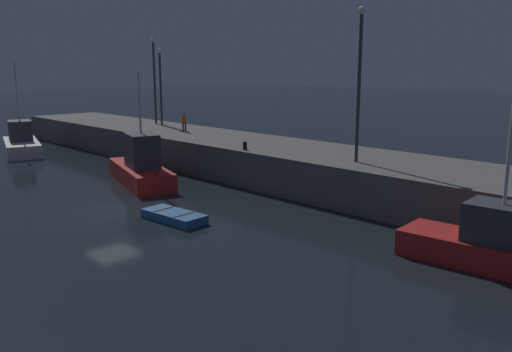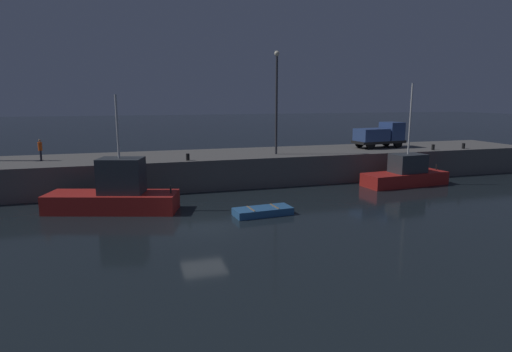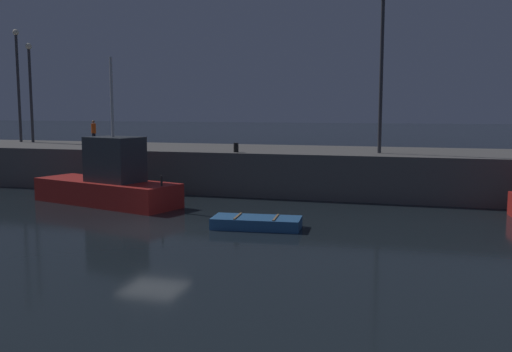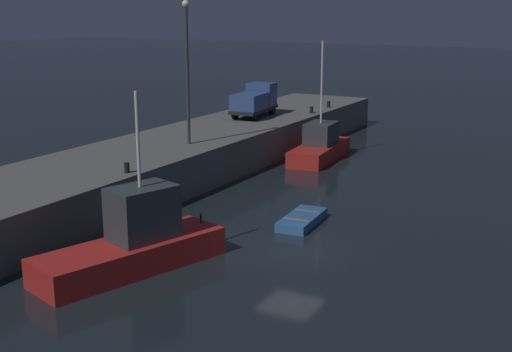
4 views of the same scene
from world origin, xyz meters
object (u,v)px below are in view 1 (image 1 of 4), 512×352
Objects in this scene: fishing_boat_blue at (497,245)px; lamp_post_west at (154,74)px; fishing_boat_white at (21,143)px; bollard_central at (245,146)px; rowboat_white_mid at (174,216)px; lamp_post_east at (160,80)px; fishing_trawler_red at (141,167)px; lamp_post_central at (359,74)px; dockworker at (184,120)px.

lamp_post_west is (-35.75, 7.78, 6.18)m from fishing_boat_blue.
fishing_boat_white is at bearing -176.17° from fishing_boat_blue.
fishing_boat_blue is 18.03m from bollard_central.
rowboat_white_mid is 0.53× the size of lamp_post_east.
fishing_boat_blue is 36.02m from lamp_post_east.
fishing_trawler_red is 1.23× the size of lamp_post_east.
fishing_trawler_red is at bearing -175.49° from fishing_boat_blue.
lamp_post_west is 26.04m from lamp_post_central.
fishing_trawler_red is at bearing -154.54° from lamp_post_central.
rowboat_white_mid is at bearing -5.24° from fishing_boat_white.
dockworker reaches higher than bollard_central.
fishing_boat_white is 24.92m from bollard_central.
bollard_central is at bearing -15.22° from lamp_post_west.
dockworker is (-5.55, 7.71, 2.23)m from fishing_trawler_red.
lamp_post_central is 5.20× the size of dockworker.
fishing_boat_white is 33.41m from lamp_post_central.
fishing_boat_white is 27.84m from rowboat_white_mid.
fishing_trawler_red is at bearing -39.32° from lamp_post_east.
dockworker is at bearing 141.97° from rowboat_white_mid.
lamp_post_central is at bearing -7.43° from lamp_post_west.
dockworker is at bearing 33.12° from fishing_boat_white.
fishing_boat_blue is 5.06× the size of dockworker.
lamp_post_east reaches higher than fishing_boat_white.
lamp_post_west is 1.16m from lamp_post_east.
lamp_post_east is at bearing -1.10° from lamp_post_west.
fishing_trawler_red is 16.43× the size of bollard_central.
lamp_post_central is at bearing -7.69° from lamp_post_east.
lamp_post_central is at bearing 11.22° from bollard_central.
fishing_trawler_red is 7.26m from bollard_central.
rowboat_white_mid is at bearing -21.81° from fishing_trawler_red.
fishing_trawler_red is 1.03× the size of fishing_boat_blue.
lamp_post_central reaches higher than lamp_post_east.
lamp_post_east is (-34.72, 7.76, 5.66)m from fishing_boat_blue.
fishing_trawler_red reaches higher than rowboat_white_mid.
bollard_central is (-17.71, 2.87, 1.76)m from fishing_boat_blue.
lamp_post_west reaches higher than rowboat_white_mid.
bollard_central is (24.20, 5.68, 1.73)m from fishing_boat_white.
fishing_trawler_red is 15.80m from lamp_post_central.
dockworker is (6.15, -1.87, -3.22)m from lamp_post_east.
lamp_post_central is 9.22m from bollard_central.
fishing_boat_white is 1.08× the size of lamp_post_west.
fishing_boat_blue is 15.92× the size of bollard_central.
rowboat_white_mid is 7.12× the size of bollard_central.
fishing_boat_blue is 0.97× the size of lamp_post_central.
lamp_post_west reaches higher than dockworker.
lamp_post_east reaches higher than fishing_boat_blue.
lamp_post_west is 0.93× the size of lamp_post_central.
dockworker is (-14.37, 11.24, 3.15)m from rowboat_white_mid.
fishing_boat_blue is (23.03, 1.82, -0.20)m from fishing_trawler_red.
dockworker is at bearing 168.34° from fishing_boat_blue.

